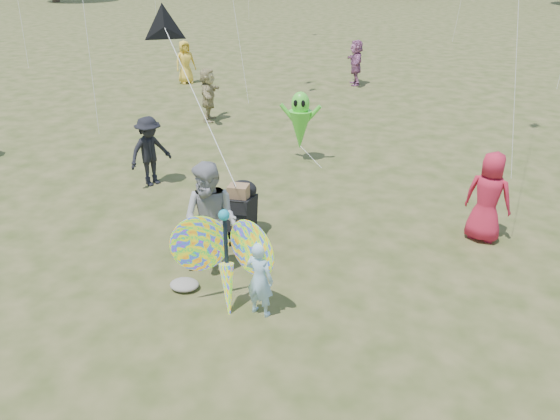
# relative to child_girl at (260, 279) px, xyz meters

# --- Properties ---
(ground) EXTENTS (160.00, 160.00, 0.00)m
(ground) POSITION_rel_child_girl_xyz_m (0.27, -0.28, -0.59)
(ground) COLOR #51592B
(ground) RESTS_ON ground
(child_girl) EXTENTS (0.50, 0.41, 1.18)m
(child_girl) POSITION_rel_child_girl_xyz_m (0.00, 0.00, 0.00)
(child_girl) COLOR #9FC9E2
(child_girl) RESTS_ON ground
(adult_man) EXTENTS (1.08, 0.93, 1.93)m
(adult_man) POSITION_rel_child_girl_xyz_m (-0.97, 0.89, 0.38)
(adult_man) COLOR #939297
(adult_man) RESTS_ON ground
(grey_bag) EXTENTS (0.46, 0.38, 0.15)m
(grey_bag) POSITION_rel_child_girl_xyz_m (-1.30, 0.40, -0.51)
(grey_bag) COLOR gray
(grey_bag) RESTS_ON ground
(crowd_a) EXTENTS (0.96, 0.81, 1.66)m
(crowd_a) POSITION_rel_child_girl_xyz_m (3.51, 2.94, 0.24)
(crowd_a) COLOR #B61D35
(crowd_a) RESTS_ON ground
(crowd_b) EXTENTS (1.05, 1.16, 1.56)m
(crowd_b) POSITION_rel_child_girl_xyz_m (-3.39, 4.27, 0.19)
(crowd_b) COLOR black
(crowd_b) RESTS_ON ground
(crowd_d) EXTENTS (0.65, 1.53, 1.60)m
(crowd_d) POSITION_rel_child_girl_xyz_m (-3.61, 9.31, 0.21)
(crowd_d) COLOR tan
(crowd_d) RESTS_ON ground
(crowd_g) EXTENTS (0.94, 0.90, 1.61)m
(crowd_g) POSITION_rel_child_girl_xyz_m (-5.99, 14.05, 0.22)
(crowd_g) COLOR yellow
(crowd_g) RESTS_ON ground
(crowd_j) EXTENTS (0.77, 1.63, 1.68)m
(crowd_j) POSITION_rel_child_girl_xyz_m (0.51, 14.99, 0.25)
(crowd_j) COLOR #9F5B86
(crowd_j) RESTS_ON ground
(jogging_stroller) EXTENTS (0.54, 1.06, 1.09)m
(jogging_stroller) POSITION_rel_child_girl_xyz_m (-0.82, 2.17, 0.03)
(jogging_stroller) COLOR black
(jogging_stroller) RESTS_ON ground
(butterfly_kite) EXTENTS (1.74, 0.75, 1.78)m
(butterfly_kite) POSITION_rel_child_girl_xyz_m (-0.50, 0.08, 0.21)
(butterfly_kite) COLOR red
(butterfly_kite) RESTS_ON ground
(delta_kite_rig) EXTENTS (2.24, 2.49, 2.41)m
(delta_kite_rig) POSITION_rel_child_girl_xyz_m (-2.34, 3.13, 2.94)
(delta_kite_rig) COLOR black
(delta_kite_rig) RESTS_ON ground
(alien_kite) EXTENTS (1.12, 0.69, 1.74)m
(alien_kite) POSITION_rel_child_girl_xyz_m (-0.37, 6.34, 0.38)
(alien_kite) COLOR #51D933
(alien_kite) RESTS_ON ground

